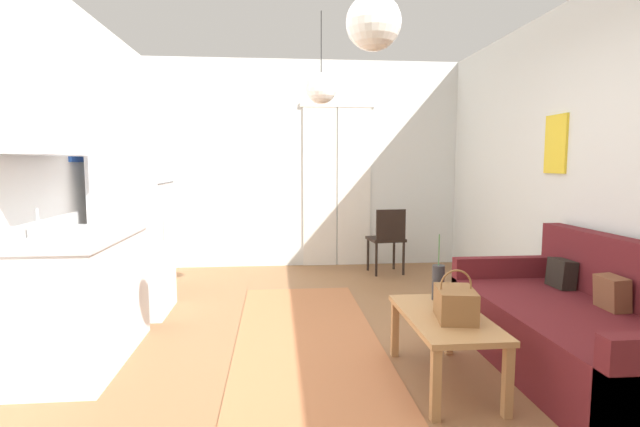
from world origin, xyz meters
TOP-DOWN VIEW (x-y plane):
  - ground_plane at (0.00, 0.00)m, footprint 4.81×7.48m
  - wall_back at (0.02, 3.49)m, footprint 4.41×0.13m
  - area_rug at (-0.15, 0.40)m, footprint 1.12×3.53m
  - couch at (1.67, -0.12)m, footprint 0.95×1.94m
  - coffee_table at (0.67, -0.18)m, footprint 0.49×0.97m
  - bamboo_vase at (0.74, 0.15)m, footprint 0.09×0.09m
  - handbag at (0.70, -0.27)m, footprint 0.27×0.35m
  - refrigerator at (-1.70, 1.47)m, footprint 0.62×0.64m
  - kitchen_counter at (-1.78, 0.38)m, footprint 0.59×1.23m
  - accent_chair at (1.01, 2.83)m, footprint 0.46×0.45m
  - pendant_lamp_near at (0.12, -0.53)m, footprint 0.29×0.29m
  - pendant_lamp_far at (0.03, 1.44)m, footprint 0.28×0.28m

SIDE VIEW (x-z plane):
  - ground_plane at x=0.00m, z-range -0.10..0.00m
  - area_rug at x=-0.15m, z-range 0.00..0.01m
  - couch at x=1.67m, z-range -0.16..0.73m
  - coffee_table at x=0.67m, z-range 0.16..0.61m
  - accent_chair at x=1.01m, z-range 0.06..0.90m
  - handbag at x=0.70m, z-range 0.39..0.70m
  - bamboo_vase at x=0.74m, z-range 0.34..0.80m
  - kitchen_counter at x=-1.78m, z-range -0.24..1.88m
  - refrigerator at x=-1.70m, z-range 0.00..1.77m
  - wall_back at x=0.02m, z-range -0.01..2.77m
  - pendant_lamp_far at x=0.03m, z-range 1.67..2.51m
  - pendant_lamp_near at x=0.12m, z-range 1.72..2.52m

